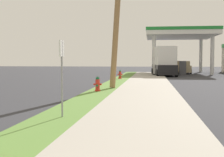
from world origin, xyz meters
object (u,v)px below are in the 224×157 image
at_px(fire_hydrant_second, 98,85).
at_px(car_tan_by_far_pump, 183,68).
at_px(fire_hydrant_third, 120,75).
at_px(truck_black_on_apron, 164,62).
at_px(car_navy_by_near_pump, 162,67).
at_px(street_sign_post, 62,62).
at_px(utility_pole_midground, 117,15).
at_px(truck_white_at_forecourt, 162,62).

distance_m(fire_hydrant_second, car_tan_by_far_pump, 26.13).
height_order(fire_hydrant_third, truck_black_on_apron, truck_black_on_apron).
distance_m(car_navy_by_near_pump, truck_black_on_apron, 10.34).
distance_m(street_sign_post, truck_black_on_apron, 25.91).
bearing_deg(truck_black_on_apron, fire_hydrant_second, -102.42).
xyz_separation_m(fire_hydrant_second, truck_black_on_apron, (4.06, 18.44, 1.04)).
xyz_separation_m(utility_pole_midground, car_tan_by_far_pump, (6.00, 22.91, -3.59)).
bearing_deg(fire_hydrant_third, truck_black_on_apron, 62.53).
distance_m(utility_pole_midground, truck_black_on_apron, 16.69).
bearing_deg(car_navy_by_near_pump, truck_white_at_forecourt, -92.00).
height_order(utility_pole_midground, car_tan_by_far_pump, utility_pole_midground).
height_order(fire_hydrant_second, utility_pole_midground, utility_pole_midground).
bearing_deg(fire_hydrant_third, car_navy_by_near_pump, 77.11).
relative_size(fire_hydrant_third, utility_pole_midground, 0.09).
bearing_deg(utility_pole_midground, fire_hydrant_second, -107.32).
distance_m(fire_hydrant_second, truck_black_on_apron, 18.91).
bearing_deg(fire_hydrant_second, utility_pole_midground, 72.68).
relative_size(car_tan_by_far_pump, truck_white_at_forecourt, 0.71).
distance_m(fire_hydrant_third, truck_black_on_apron, 8.72).
bearing_deg(truck_white_at_forecourt, fire_hydrant_second, -100.53).
relative_size(car_navy_by_near_pump, truck_black_on_apron, 0.69).
height_order(utility_pole_midground, car_navy_by_near_pump, utility_pole_midground).
bearing_deg(street_sign_post, car_navy_by_near_pump, 83.75).
bearing_deg(truck_white_at_forecourt, utility_pole_midground, -99.66).
bearing_deg(fire_hydrant_second, car_navy_by_near_pump, 81.72).
distance_m(fire_hydrant_third, truck_white_at_forecourt, 11.06).
bearing_deg(truck_black_on_apron, fire_hydrant_third, -117.47).
height_order(fire_hydrant_second, truck_black_on_apron, truck_black_on_apron).
distance_m(street_sign_post, car_navy_by_near_pump, 36.16).
bearing_deg(street_sign_post, car_tan_by_far_pump, 78.70).
bearing_deg(truck_black_on_apron, street_sign_post, -98.46).
relative_size(utility_pole_midground, truck_black_on_apron, 1.25).
distance_m(fire_hydrant_third, utility_pole_midground, 9.29).
height_order(fire_hydrant_second, truck_white_at_forecourt, truck_white_at_forecourt).
xyz_separation_m(car_tan_by_far_pump, truck_black_on_apron, (-2.67, -6.81, 0.77)).
relative_size(street_sign_post, car_navy_by_near_pump, 0.47).
distance_m(fire_hydrant_third, street_sign_post, 17.98).
bearing_deg(truck_black_on_apron, truck_white_at_forecourt, 93.12).
relative_size(fire_hydrant_second, fire_hydrant_third, 1.00).
bearing_deg(car_navy_by_near_pump, car_tan_by_far_pump, -53.99).
xyz_separation_m(fire_hydrant_second, truck_white_at_forecourt, (3.92, 21.07, 1.04)).
xyz_separation_m(fire_hydrant_second, fire_hydrant_third, (0.07, 10.76, 0.00)).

